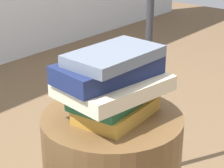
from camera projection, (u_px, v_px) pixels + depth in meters
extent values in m
cube|color=#B7842D|center=(117.00, 110.00, 1.21)|extent=(0.24, 0.17, 0.04)
cube|color=#1E512D|center=(113.00, 98.00, 1.19)|extent=(0.25, 0.18, 0.03)
cube|color=beige|center=(114.00, 86.00, 1.18)|extent=(0.32, 0.25, 0.04)
cube|color=#19234C|center=(108.00, 70.00, 1.16)|extent=(0.32, 0.20, 0.05)
cube|color=slate|center=(115.00, 56.00, 1.14)|extent=(0.27, 0.17, 0.03)
cylinder|color=#333338|center=(150.00, 27.00, 1.68)|extent=(0.03, 0.03, 1.15)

